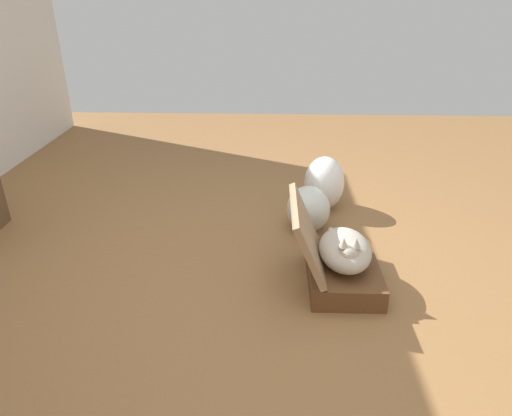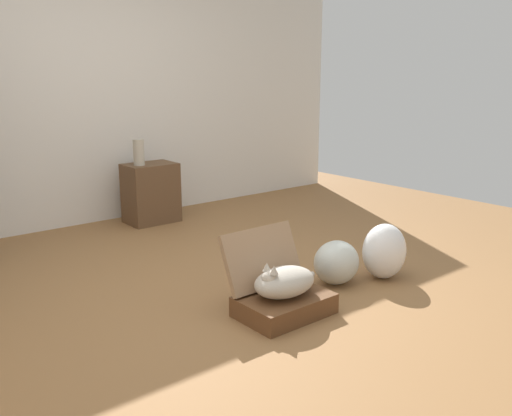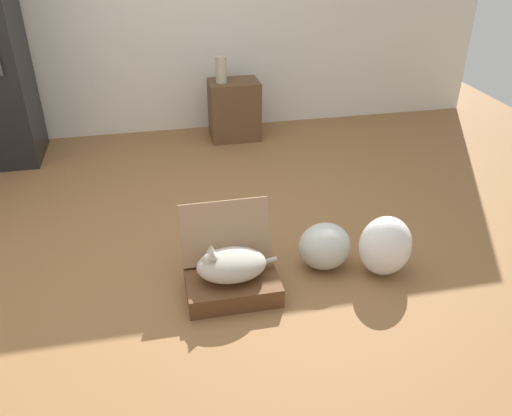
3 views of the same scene
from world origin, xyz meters
The scene contains 6 objects.
ground_plane centered at (0.00, 0.00, 0.00)m, with size 7.68×7.68×0.00m, color olive.
suitcase_base centered at (0.08, -0.57, 0.06)m, with size 0.55×0.38×0.12m, color brown.
suitcase_lid centered at (0.08, -0.36, 0.31)m, with size 0.55×0.38×0.04m, color #9B7756.
cat centered at (0.08, -0.57, 0.21)m, with size 0.49×0.28×0.22m.
plastic_bag_white centered at (0.71, -0.42, 0.15)m, with size 0.33×0.29×0.31m, color silver.
plastic_bag_clear centered at (1.05, -0.56, 0.20)m, with size 0.33×0.29×0.40m, color white.
Camera 1 is at (-2.06, -0.17, 1.50)m, focal length 32.08 mm.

